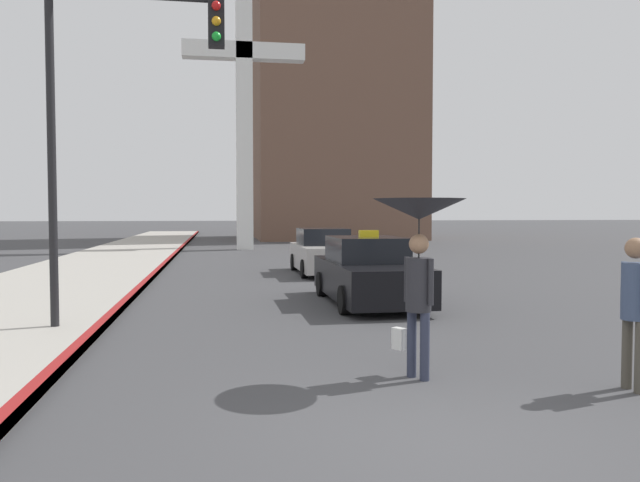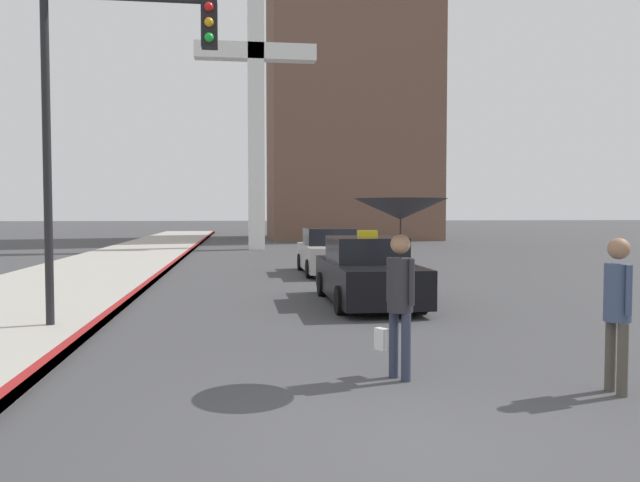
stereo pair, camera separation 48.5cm
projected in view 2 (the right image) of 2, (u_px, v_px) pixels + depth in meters
The scene contains 7 objects.
ground_plane at pixel (407, 437), 5.81m from camera, with size 300.00×300.00×0.00m, color #424244.
taxi at pixel (367, 273), 14.30m from camera, with size 1.91×4.64×1.68m.
sedan_red at pixel (329, 253), 21.28m from camera, with size 1.91×4.41×1.55m.
pedestrian_with_umbrella at pixel (400, 231), 7.73m from camera, with size 1.15×1.15×2.27m.
pedestrian_man at pixel (618, 301), 7.15m from camera, with size 0.32×0.46×1.80m.
traffic_light at pixel (113, 92), 10.70m from camera, with size 2.96×0.38×6.07m.
monument_cross at pixel (256, 94), 34.68m from camera, with size 6.72×0.90×15.27m.
Camera 2 is at (-1.54, -5.56, 2.10)m, focal length 35.00 mm.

